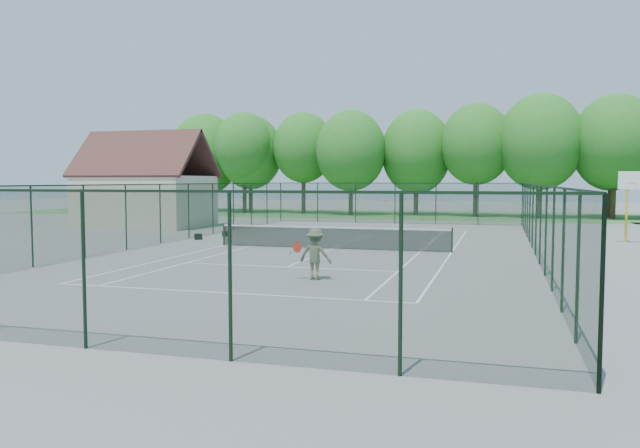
# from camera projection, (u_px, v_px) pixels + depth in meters

# --- Properties ---
(ground) EXTENTS (140.00, 140.00, 0.00)m
(ground) POSITION_uv_depth(u_px,v_px,m) (332.00, 249.00, 29.09)
(ground) COLOR slate
(ground) RESTS_ON ground
(grass_far) EXTENTS (80.00, 16.00, 0.01)m
(grass_far) POSITION_uv_depth(u_px,v_px,m) (416.00, 215.00, 57.83)
(grass_far) COLOR #407B37
(grass_far) RESTS_ON ground
(court_lines) EXTENTS (11.05, 23.85, 0.01)m
(court_lines) POSITION_uv_depth(u_px,v_px,m) (332.00, 249.00, 29.09)
(court_lines) COLOR white
(court_lines) RESTS_ON ground
(tennis_net) EXTENTS (11.08, 0.08, 1.10)m
(tennis_net) POSITION_uv_depth(u_px,v_px,m) (332.00, 237.00, 29.05)
(tennis_net) COLOR black
(tennis_net) RESTS_ON ground
(fence_enclosure) EXTENTS (18.05, 36.05, 3.02)m
(fence_enclosure) POSITION_uv_depth(u_px,v_px,m) (332.00, 216.00, 28.98)
(fence_enclosure) COLOR #16311D
(fence_enclosure) RESTS_ON ground
(utility_building) EXTENTS (8.60, 6.27, 6.63)m
(utility_building) POSITION_uv_depth(u_px,v_px,m) (146.00, 182.00, 42.90)
(utility_building) COLOR beige
(utility_building) RESTS_ON ground
(tree_line_far) EXTENTS (39.40, 6.40, 9.70)m
(tree_line_far) POSITION_uv_depth(u_px,v_px,m) (417.00, 150.00, 57.42)
(tree_line_far) COLOR #3F2E1E
(tree_line_far) RESTS_ON ground
(basketball_goal) EXTENTS (1.20, 1.43, 3.65)m
(basketball_goal) POSITION_uv_depth(u_px,v_px,m) (629.00, 193.00, 31.63)
(basketball_goal) COLOR yellow
(basketball_goal) RESTS_ON ground
(sports_bag_a) EXTENTS (0.48, 0.39, 0.33)m
(sports_bag_a) POSITION_uv_depth(u_px,v_px,m) (198.00, 237.00, 33.58)
(sports_bag_a) COLOR black
(sports_bag_a) RESTS_ON ground
(sports_bag_b) EXTENTS (0.39, 0.24, 0.30)m
(sports_bag_b) POSITION_uv_depth(u_px,v_px,m) (226.00, 234.00, 35.66)
(sports_bag_b) COLOR black
(sports_bag_b) RESTS_ON ground
(tennis_player) EXTENTS (1.74, 0.91, 1.66)m
(tennis_player) POSITION_uv_depth(u_px,v_px,m) (315.00, 254.00, 20.00)
(tennis_player) COLOR #51553E
(tennis_player) RESTS_ON ground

